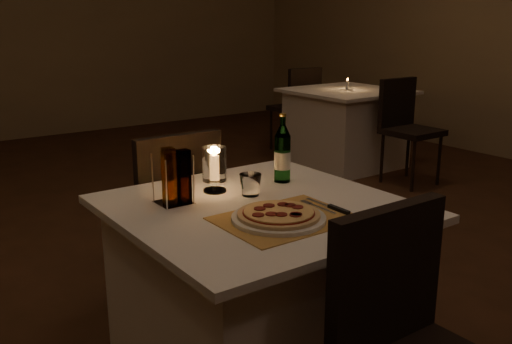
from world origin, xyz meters
TOP-DOWN VIEW (x-y plane):
  - floor at (0.00, 0.00)m, footprint 8.00×10.00m
  - main_table at (-0.26, -0.47)m, footprint 1.00×1.00m
  - chair_near at (-0.26, -1.19)m, footprint 0.42×0.42m
  - chair_far at (-0.26, 0.24)m, footprint 0.42×0.42m
  - placemat at (-0.28, -0.65)m, footprint 0.45×0.34m
  - plate at (-0.31, -0.65)m, footprint 0.32×0.32m
  - pizza at (-0.31, -0.65)m, footprint 0.28×0.28m
  - fork at (-0.12, -0.62)m, footprint 0.02×0.18m
  - knife at (-0.08, -0.68)m, footprint 0.02×0.22m
  - tumbler at (-0.22, -0.36)m, footprint 0.08×0.08m
  - water_bottle at (-0.01, -0.28)m, footprint 0.07×0.07m
  - hurricane_candle at (-0.31, -0.24)m, footprint 0.09×0.09m
  - cruet_caddy at (-0.51, -0.29)m, footprint 0.12×0.12m
  - neighbor_table_right at (2.44, 1.82)m, footprint 1.00×1.00m
  - neighbor_chair_ra at (2.44, 1.11)m, footprint 0.42×0.42m
  - neighbor_chair_rb at (2.44, 2.54)m, footprint 0.42×0.42m
  - neighbor_candle_right at (2.44, 1.82)m, footprint 0.03×0.03m

SIDE VIEW (x-z plane):
  - floor at x=0.00m, z-range -0.02..0.00m
  - main_table at x=-0.26m, z-range 0.00..0.74m
  - neighbor_table_right at x=2.44m, z-range 0.00..0.74m
  - chair_near at x=-0.26m, z-range 0.10..1.00m
  - chair_far at x=-0.26m, z-range 0.10..1.00m
  - neighbor_chair_ra at x=2.44m, z-range 0.10..1.00m
  - neighbor_chair_rb at x=2.44m, z-range 0.10..1.00m
  - placemat at x=-0.28m, z-range 0.74..0.74m
  - fork at x=-0.12m, z-range 0.74..0.75m
  - knife at x=-0.08m, z-range 0.74..0.76m
  - plate at x=-0.31m, z-range 0.74..0.76m
  - pizza at x=-0.31m, z-range 0.76..0.78m
  - tumbler at x=-0.22m, z-range 0.74..0.82m
  - neighbor_candle_right at x=2.44m, z-range 0.73..0.84m
  - cruet_caddy at x=-0.51m, z-range 0.73..0.94m
  - hurricane_candle at x=-0.31m, z-range 0.76..0.94m
  - water_bottle at x=-0.01m, z-range 0.71..1.00m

